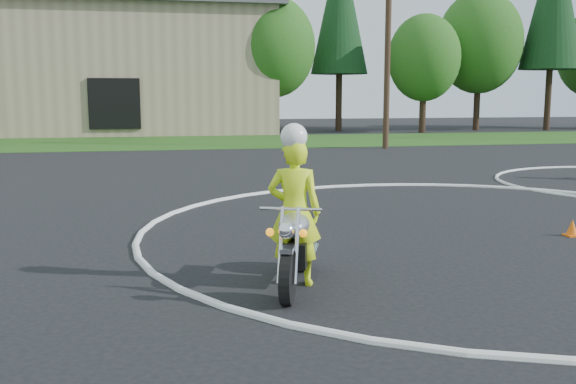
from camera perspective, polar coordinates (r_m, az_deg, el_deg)
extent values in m
plane|color=black|center=(9.88, 23.59, -6.72)|extent=(120.00, 120.00, 0.00)
cube|color=#1E4714|center=(35.28, -2.43, 4.55)|extent=(120.00, 10.00, 0.02)
torus|color=silver|center=(12.37, 15.62, -3.29)|extent=(12.12, 12.12, 0.12)
cylinder|color=black|center=(7.72, -0.04, -7.64)|extent=(0.34, 0.66, 0.66)
cylinder|color=black|center=(9.18, 1.32, -4.99)|extent=(0.34, 0.66, 0.66)
cube|color=black|center=(8.47, 0.75, -5.39)|extent=(0.49, 0.67, 0.33)
ellipsoid|color=#B3B4B8|center=(8.17, 0.56, -2.93)|extent=(0.61, 0.79, 0.31)
cube|color=black|center=(8.71, 1.03, -2.50)|extent=(0.49, 0.71, 0.11)
cylinder|color=silver|center=(7.72, -0.67, -4.70)|extent=(0.18, 0.39, 0.88)
cylinder|color=silver|center=(7.69, 0.79, -4.75)|extent=(0.18, 0.39, 0.88)
cube|color=silver|center=(7.60, -0.06, -5.15)|extent=(0.23, 0.28, 0.05)
cylinder|color=silver|center=(7.80, 0.25, -1.52)|extent=(0.73, 0.29, 0.04)
sphere|color=white|center=(7.46, -0.15, -3.43)|extent=(0.20, 0.20, 0.20)
sphere|color=orange|center=(7.52, -1.62, -3.60)|extent=(0.10, 0.10, 0.10)
sphere|color=orange|center=(7.47, 1.37, -3.69)|extent=(0.10, 0.10, 0.10)
cylinder|color=white|center=(8.90, 2.23, -5.44)|extent=(0.38, 0.85, 0.09)
imported|color=#DBFD1A|center=(8.40, 0.57, -1.81)|extent=(0.82, 0.67, 1.94)
sphere|color=white|center=(8.23, 0.53, 4.94)|extent=(0.35, 0.35, 0.35)
cone|color=#EF5E0C|center=(12.50, 23.94, -2.92)|extent=(0.22, 0.22, 0.30)
cube|color=#EF5E0C|center=(12.53, 23.90, -3.53)|extent=(0.24, 0.24, 0.03)
cube|color=black|center=(39.73, -15.18, 7.58)|extent=(3.00, 0.16, 3.00)
cylinder|color=#382619|center=(42.44, -1.27, 7.41)|extent=(0.44, 0.44, 3.24)
ellipsoid|color=#1E5116|center=(42.55, -1.29, 12.75)|extent=(5.40, 5.40, 6.48)
cylinder|color=#382619|center=(45.53, 4.53, 7.92)|extent=(0.44, 0.44, 3.96)
cone|color=black|center=(45.94, 4.64, 16.25)|extent=(3.96, 3.96, 9.35)
cylinder|color=#382619|center=(44.40, 11.87, 7.05)|extent=(0.44, 0.44, 2.88)
ellipsoid|color=#1E5116|center=(44.46, 12.01, 11.59)|extent=(4.80, 4.80, 5.76)
cylinder|color=#382619|center=(48.36, 16.43, 7.42)|extent=(0.44, 0.44, 3.60)
ellipsoid|color=#1E5116|center=(48.50, 16.65, 12.62)|extent=(6.00, 6.00, 7.20)
cylinder|color=#382619|center=(50.05, 22.10, 7.58)|extent=(0.44, 0.44, 4.32)
cylinder|color=#382619|center=(42.91, -6.81, 7.12)|extent=(0.44, 0.44, 2.88)
ellipsoid|color=#1E5116|center=(42.97, -6.90, 11.82)|extent=(4.80, 4.80, 5.76)
cylinder|color=#473321|center=(30.74, 8.87, 13.17)|extent=(0.28, 0.28, 10.00)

